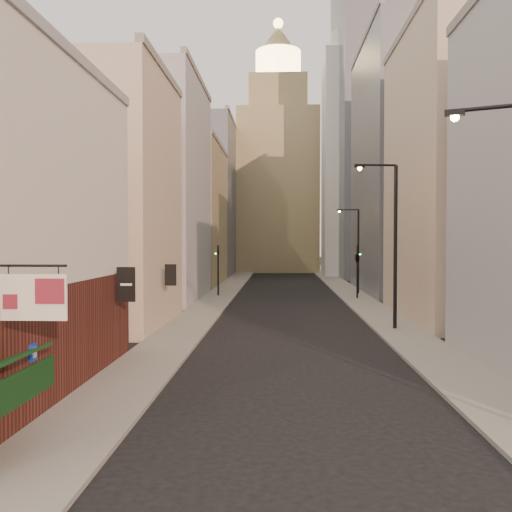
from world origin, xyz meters
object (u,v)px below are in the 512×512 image
(white_tower, at_px, (350,155))
(streetlamp_mid, at_px, (391,236))
(clock_tower, at_px, (278,172))
(traffic_light_left, at_px, (218,259))
(traffic_light_right, at_px, (357,257))
(streetlamp_far, at_px, (356,246))

(white_tower, height_order, streetlamp_mid, white_tower)
(clock_tower, relative_size, traffic_light_left, 8.98)
(white_tower, distance_m, traffic_light_right, 38.35)
(streetlamp_mid, distance_m, traffic_light_right, 18.24)
(streetlamp_far, distance_m, traffic_light_left, 14.05)
(clock_tower, relative_size, streetlamp_mid, 4.45)
(white_tower, height_order, traffic_light_right, white_tower)
(clock_tower, xyz_separation_m, traffic_light_right, (7.48, -49.25, -13.71))
(clock_tower, relative_size, traffic_light_right, 8.98)
(clock_tower, bearing_deg, streetlamp_mid, -84.03)
(clock_tower, distance_m, white_tower, 17.83)
(clock_tower, height_order, traffic_light_right, clock_tower)
(clock_tower, distance_m, streetlamp_mid, 68.80)
(white_tower, height_order, streetlamp_far, white_tower)
(streetlamp_far, bearing_deg, clock_tower, 110.80)
(traffic_light_left, bearing_deg, streetlamp_far, 173.22)
(traffic_light_left, relative_size, traffic_light_right, 1.00)
(streetlamp_far, bearing_deg, streetlamp_mid, -81.87)
(clock_tower, height_order, streetlamp_far, clock_tower)
(streetlamp_far, relative_size, traffic_light_left, 1.73)
(clock_tower, xyz_separation_m, streetlamp_far, (8.02, -44.27, -12.69))
(clock_tower, distance_m, traffic_light_right, 51.67)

